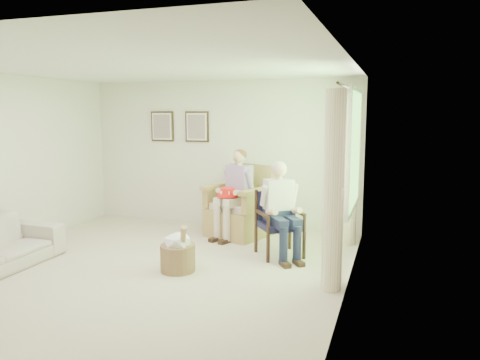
# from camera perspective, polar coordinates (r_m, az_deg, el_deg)

# --- Properties ---
(floor) EXTENTS (5.50, 5.50, 0.00)m
(floor) POSITION_cam_1_polar(r_m,az_deg,el_deg) (6.24, -11.42, -11.00)
(floor) COLOR beige
(floor) RESTS_ON ground
(back_wall) EXTENTS (5.00, 0.04, 2.60)m
(back_wall) POSITION_cam_1_polar(r_m,az_deg,el_deg) (8.42, -2.32, 3.22)
(back_wall) COLOR silver
(back_wall) RESTS_ON ground
(right_wall) EXTENTS (0.04, 5.50, 2.60)m
(right_wall) POSITION_cam_1_polar(r_m,az_deg,el_deg) (5.16, 12.95, -0.22)
(right_wall) COLOR silver
(right_wall) RESTS_ON ground
(ceiling) EXTENTS (5.00, 5.50, 0.02)m
(ceiling) POSITION_cam_1_polar(r_m,az_deg,el_deg) (5.92, -12.16, 13.49)
(ceiling) COLOR white
(ceiling) RESTS_ON back_wall
(window) EXTENTS (0.13, 2.50, 1.63)m
(window) POSITION_cam_1_polar(r_m,az_deg,el_deg) (6.33, 13.79, 3.88)
(window) COLOR #2D6B23
(window) RESTS_ON right_wall
(curtain_left) EXTENTS (0.34, 0.34, 2.30)m
(curtain_left) POSITION_cam_1_polar(r_m,az_deg,el_deg) (5.42, 11.34, -1.38)
(curtain_left) COLOR #FCE5C5
(curtain_left) RESTS_ON ground
(curtain_right) EXTENTS (0.34, 0.34, 2.30)m
(curtain_right) POSITION_cam_1_polar(r_m,az_deg,el_deg) (7.35, 13.28, 1.08)
(curtain_right) COLOR #FCE5C5
(curtain_right) RESTS_ON ground
(framed_print_left) EXTENTS (0.45, 0.05, 0.55)m
(framed_print_left) POSITION_cam_1_polar(r_m,az_deg,el_deg) (8.83, -9.46, 6.47)
(framed_print_left) COLOR #382114
(framed_print_left) RESTS_ON back_wall
(framed_print_right) EXTENTS (0.45, 0.05, 0.55)m
(framed_print_right) POSITION_cam_1_polar(r_m,az_deg,el_deg) (8.52, -5.28, 6.49)
(framed_print_right) COLOR #382114
(framed_print_right) RESTS_ON back_wall
(wicker_armchair) EXTENTS (0.92, 0.91, 1.17)m
(wicker_armchair) POSITION_cam_1_polar(r_m,az_deg,el_deg) (7.81, -0.04, -4.07)
(wicker_armchair) COLOR tan
(wicker_armchair) RESTS_ON ground
(wood_armchair) EXTENTS (0.59, 0.55, 0.91)m
(wood_armchair) POSITION_cam_1_polar(r_m,az_deg,el_deg) (6.78, 5.02, -4.93)
(wood_armchair) COLOR black
(wood_armchair) RESTS_ON ground
(person_wicker) EXTENTS (0.40, 0.63, 1.41)m
(person_wicker) POSITION_cam_1_polar(r_m,az_deg,el_deg) (7.58, -0.41, -0.84)
(person_wicker) COLOR beige
(person_wicker) RESTS_ON ground
(person_dark) EXTENTS (0.40, 0.63, 1.33)m
(person_dark) POSITION_cam_1_polar(r_m,az_deg,el_deg) (6.58, 4.74, -2.87)
(person_dark) COLOR #1B203D
(person_dark) RESTS_ON ground
(red_hat) EXTENTS (0.33, 0.33, 0.14)m
(red_hat) POSITION_cam_1_polar(r_m,az_deg,el_deg) (7.45, -1.52, -1.62)
(red_hat) COLOR red
(red_hat) RESTS_ON person_wicker
(hatbox) EXTENTS (0.53, 0.53, 0.66)m
(hatbox) POSITION_cam_1_polar(r_m,az_deg,el_deg) (6.15, -7.59, -8.67)
(hatbox) COLOR tan
(hatbox) RESTS_ON ground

